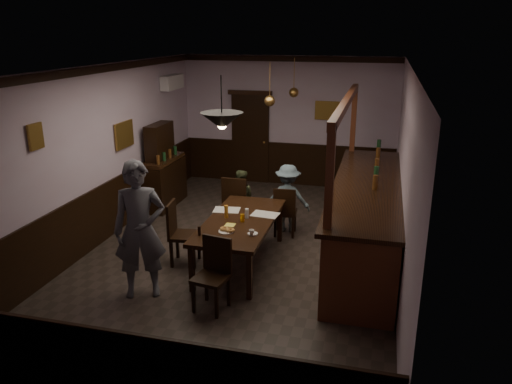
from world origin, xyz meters
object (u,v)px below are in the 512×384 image
(chair_far_left, at_px, (236,202))
(sideboard, at_px, (163,173))
(pendant_brass_mid, at_px, (270,101))
(person_seated_left, at_px, (240,198))
(bar_counter, at_px, (366,217))
(person_seated_right, at_px, (288,198))
(soda_can, at_px, (242,218))
(chair_near, at_px, (214,270))
(dining_table, at_px, (240,223))
(chair_far_right, at_px, (285,210))
(chair_side, at_px, (179,230))
(pendant_brass_far, at_px, (294,93))
(person_standing, at_px, (140,230))
(coffee_cup, at_px, (252,232))
(pendant_iron, at_px, (222,121))

(chair_far_left, xyz_separation_m, sideboard, (-1.88, 1.02, 0.12))
(sideboard, distance_m, pendant_brass_mid, 2.82)
(person_seated_left, bearing_deg, bar_counter, 158.55)
(person_seated_right, xyz_separation_m, soda_can, (-0.39, -1.63, 0.18))
(chair_near, bearing_deg, sideboard, 132.99)
(dining_table, relative_size, chair_far_right, 2.41)
(sideboard, xyz_separation_m, bar_counter, (4.20, -1.40, -0.05))
(dining_table, distance_m, sideboard, 3.26)
(chair_far_right, relative_size, person_seated_left, 0.83)
(chair_side, bearing_deg, pendant_brass_mid, -29.79)
(person_seated_right, distance_m, pendant_brass_far, 2.53)
(pendant_brass_far, bearing_deg, soda_can, -92.05)
(pendant_brass_far, bearing_deg, person_standing, -104.74)
(bar_counter, bearing_deg, person_seated_left, 164.01)
(sideboard, bearing_deg, person_seated_left, -21.26)
(soda_can, bearing_deg, person_seated_left, 107.23)
(dining_table, bearing_deg, chair_near, -89.41)
(dining_table, xyz_separation_m, person_standing, (-1.05, -1.25, 0.28))
(dining_table, xyz_separation_m, bar_counter, (1.87, 0.88, -0.04))
(chair_far_left, xyz_separation_m, pendant_brass_far, (0.63, 2.17, 1.72))
(person_seated_left, bearing_deg, coffee_cup, 104.82)
(chair_far_left, height_order, pendant_brass_mid, pendant_brass_mid)
(chair_side, relative_size, pendant_iron, 1.47)
(chair_far_left, relative_size, sideboard, 0.61)
(sideboard, bearing_deg, chair_far_right, -19.87)
(chair_side, distance_m, sideboard, 2.86)
(person_seated_left, relative_size, coffee_cup, 13.68)
(chair_far_right, xyz_separation_m, pendant_brass_far, (-0.27, 2.16, 1.80))
(dining_table, bearing_deg, person_seated_left, 106.18)
(chair_near, xyz_separation_m, chair_side, (-0.95, 1.11, 0.02))
(person_seated_right, bearing_deg, person_standing, 59.39)
(pendant_iron, height_order, pendant_brass_far, same)
(person_seated_right, height_order, pendant_iron, pendant_iron)
(dining_table, relative_size, pendant_iron, 3.19)
(chair_far_left, xyz_separation_m, soda_can, (0.50, -1.34, 0.23))
(chair_far_left, distance_m, person_seated_right, 0.94)
(person_standing, relative_size, pendant_iron, 2.79)
(chair_far_left, distance_m, chair_side, 1.55)
(pendant_iron, bearing_deg, chair_far_left, 102.26)
(chair_far_left, bearing_deg, person_standing, 75.73)
(person_standing, bearing_deg, pendant_brass_far, 51.60)
(chair_near, height_order, person_standing, person_standing)
(dining_table, distance_m, bar_counter, 2.07)
(sideboard, relative_size, pendant_brass_far, 2.14)
(chair_far_left, height_order, chair_near, chair_far_left)
(chair_far_left, height_order, pendant_brass_far, pendant_brass_far)
(chair_far_left, xyz_separation_m, chair_near, (0.46, -2.58, -0.04))
(person_seated_right, xyz_separation_m, pendant_brass_far, (-0.27, 1.88, 1.67))
(coffee_cup, xyz_separation_m, bar_counter, (1.54, 1.45, -0.16))
(sideboard, xyz_separation_m, pendant_iron, (2.33, -3.08, 1.72))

